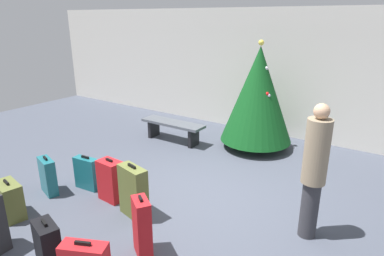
% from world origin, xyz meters
% --- Properties ---
extents(ground_plane, '(16.00, 16.00, 0.00)m').
position_xyz_m(ground_plane, '(0.00, 0.00, 0.00)').
color(ground_plane, '#424754').
extents(back_wall, '(16.00, 0.20, 3.07)m').
position_xyz_m(back_wall, '(0.00, 3.88, 1.53)').
color(back_wall, beige).
rests_on(back_wall, ground_plane).
extents(holiday_tree, '(1.57, 1.57, 2.39)m').
position_xyz_m(holiday_tree, '(-0.17, 2.66, 1.23)').
color(holiday_tree, '#4C3319').
rests_on(holiday_tree, ground_plane).
extents(waiting_bench, '(1.59, 0.44, 0.48)m').
position_xyz_m(waiting_bench, '(-1.97, 1.93, 0.36)').
color(waiting_bench, '#4C5159').
rests_on(waiting_bench, ground_plane).
extents(traveller_0, '(0.42, 0.42, 1.86)m').
position_xyz_m(traveller_0, '(1.76, 0.06, 0.99)').
color(traveller_0, '#333338').
rests_on(traveller_0, ground_plane).
extents(suitcase_1, '(0.53, 0.35, 0.59)m').
position_xyz_m(suitcase_1, '(-2.01, -1.98, 0.27)').
color(suitcase_1, '#59602D').
rests_on(suitcase_1, ground_plane).
extents(suitcase_2, '(0.43, 0.31, 0.67)m').
position_xyz_m(suitcase_2, '(-0.53, -2.32, 0.31)').
color(suitcase_2, black).
rests_on(suitcase_2, ground_plane).
extents(suitcase_3, '(0.37, 0.33, 0.80)m').
position_xyz_m(suitcase_3, '(0.17, -1.48, 0.38)').
color(suitcase_3, '#B2191E').
rests_on(suitcase_3, ground_plane).
extents(suitcase_4, '(0.46, 0.21, 0.60)m').
position_xyz_m(suitcase_4, '(-1.78, -0.76, 0.28)').
color(suitcase_4, '#19606B').
rests_on(suitcase_4, ground_plane).
extents(suitcase_5, '(0.42, 0.28, 0.72)m').
position_xyz_m(suitcase_5, '(-1.15, -0.78, 0.34)').
color(suitcase_5, '#B2191E').
rests_on(suitcase_5, ground_plane).
extents(suitcase_7, '(0.53, 0.31, 0.83)m').
position_xyz_m(suitcase_7, '(-0.51, -0.92, 0.40)').
color(suitcase_7, '#59602D').
rests_on(suitcase_7, ground_plane).
extents(suitcase_8, '(0.46, 0.28, 0.66)m').
position_xyz_m(suitcase_8, '(-2.18, -1.23, 0.31)').
color(suitcase_8, '#19606B').
rests_on(suitcase_8, ground_plane).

